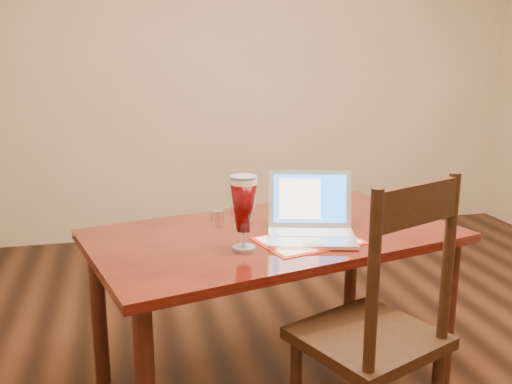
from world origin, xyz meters
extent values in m
cube|color=tan|center=(0.00, 2.50, 1.35)|extent=(4.50, 0.01, 2.70)
cube|color=#54150B|center=(-0.48, 0.18, 0.71)|extent=(1.73, 1.24, 0.04)
cylinder|color=#33160C|center=(0.30, 0.00, 0.35)|extent=(0.07, 0.07, 0.69)
cylinder|color=#33160C|center=(-1.25, 0.36, 0.35)|extent=(0.07, 0.07, 0.69)
cylinder|color=#33160C|center=(0.12, 0.71, 0.35)|extent=(0.07, 0.07, 0.69)
cube|color=#A81C0F|center=(-0.37, 0.03, 0.74)|extent=(0.47, 0.39, 0.00)
cube|color=white|center=(-0.37, 0.03, 0.74)|extent=(0.42, 0.34, 0.00)
cube|color=silver|center=(-0.36, 0.02, 0.75)|extent=(0.41, 0.33, 0.02)
cube|color=#B8B8BD|center=(-0.34, 0.07, 0.76)|extent=(0.31, 0.18, 0.00)
cube|color=#B7B7BC|center=(-0.37, -0.05, 0.76)|extent=(0.10, 0.09, 0.00)
cube|color=silver|center=(-0.32, 0.17, 0.87)|extent=(0.37, 0.16, 0.24)
cube|color=blue|center=(-0.32, 0.17, 0.88)|extent=(0.32, 0.13, 0.20)
cube|color=white|center=(-0.36, 0.18, 0.88)|extent=(0.19, 0.09, 0.17)
cylinder|color=silver|center=(-0.65, -0.01, 0.74)|extent=(0.09, 0.09, 0.01)
cylinder|color=silver|center=(-0.65, -0.01, 0.78)|extent=(0.02, 0.02, 0.07)
cylinder|color=white|center=(-0.65, -0.01, 1.01)|extent=(0.10, 0.10, 0.02)
cylinder|color=silver|center=(-0.65, -0.01, 1.03)|extent=(0.10, 0.10, 0.01)
cylinder|color=silver|center=(-0.68, 0.44, 0.75)|extent=(0.06, 0.06, 0.04)
cylinder|color=silver|center=(-0.58, 0.51, 0.75)|extent=(0.06, 0.06, 0.04)
cube|color=black|center=(-0.26, -0.36, 0.48)|extent=(0.60, 0.59, 0.04)
cylinder|color=black|center=(-0.16, -0.12, 0.23)|extent=(0.04, 0.04, 0.46)
cylinder|color=black|center=(-0.37, -0.60, 0.80)|extent=(0.04, 0.04, 0.60)
cylinder|color=black|center=(-0.02, -0.45, 0.80)|extent=(0.04, 0.04, 0.60)
cube|color=black|center=(-0.19, -0.53, 1.03)|extent=(0.36, 0.18, 0.13)
camera|label=1|loc=(-1.10, -2.12, 1.49)|focal=40.00mm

